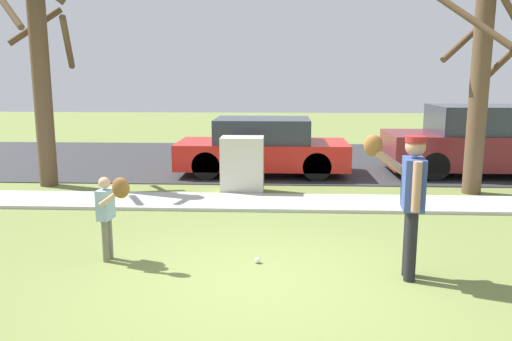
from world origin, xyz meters
name	(u,v)px	position (x,y,z in m)	size (l,w,h in m)	color
ground_plane	(271,205)	(0.00, 3.50, 0.00)	(48.00, 48.00, 0.00)	olive
sidewalk_strip	(271,202)	(0.00, 3.60, 0.03)	(36.00, 1.20, 0.06)	#B2B2AD
road_surface	(274,160)	(0.00, 8.60, 0.01)	(36.00, 6.80, 0.02)	#2D2D30
person_adult	(409,190)	(1.63, 0.20, 1.04)	(0.66, 0.67, 1.67)	black
person_child	(109,206)	(-1.96, 0.54, 0.72)	(0.47, 0.47, 1.12)	#6B6656
baseball	(257,260)	(-0.11, 0.57, 0.04)	(0.07, 0.07, 0.07)	white
utility_cabinet	(242,165)	(-0.59, 4.54, 0.56)	(0.85, 0.59, 1.13)	beige
street_tree_near	(480,82)	(4.02, 4.68, 2.22)	(1.84, 1.88, 4.11)	brown
street_tree_far	(41,69)	(-4.81, 4.99, 2.46)	(1.84, 1.88, 4.60)	brown
parked_hatchback_red	(262,147)	(-0.26, 6.46, 0.66)	(4.00, 1.75, 1.33)	red
parked_suv_maroon	(488,142)	(5.07, 6.71, 0.79)	(4.70, 1.90, 1.63)	maroon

